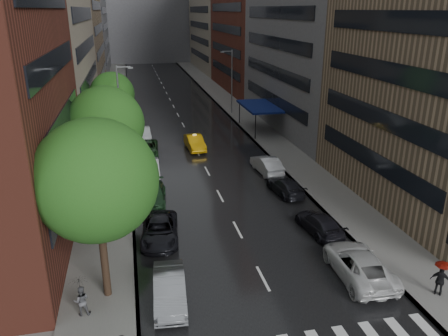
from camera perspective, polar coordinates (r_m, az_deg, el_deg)
The scene contains 17 objects.
ground at distance 22.83m, azimuth 8.24°, elevation -19.63°, with size 220.00×220.00×0.00m, color gray.
road at distance 68.20m, azimuth -6.42°, elevation 7.66°, with size 14.00×140.00×0.01m, color black.
sidewalk_left at distance 67.90m, azimuth -14.05°, elevation 7.19°, with size 4.00×140.00×0.15m, color gray.
sidewalk_right at distance 69.65m, azimuth 1.02°, elevation 8.10°, with size 4.00×140.00×0.15m, color gray.
buildings_right at distance 76.17m, azimuth 4.55°, elevation 20.40°, with size 8.05×109.10×36.00m.
building_far at distance 134.48m, azimuth -10.07°, elevation 20.41°, with size 40.00×14.00×32.00m, color slate.
tree_near at distance 22.01m, azimuth -16.40°, elevation -1.59°, with size 6.13×6.13×9.77m.
tree_mid at distance 34.25m, azimuth -15.17°, elevation 5.52°, with size 5.78×5.78×9.22m.
tree_far at distance 51.54m, azimuth -14.39°, elevation 9.32°, with size 4.99×4.99×7.96m.
taxi at distance 47.84m, azimuth -3.84°, elevation 3.34°, with size 1.66×4.75×1.57m, color #F2AC0C.
parked_cars_left at distance 37.49m, azimuth -9.43°, elevation -1.77°, with size 2.86×35.86×1.61m.
parked_cars_right at distance 32.15m, azimuth 11.18°, elevation -5.68°, with size 2.94×22.81×1.60m.
ped_black_umbrella at distance 23.34m, azimuth -18.25°, elevation -15.27°, with size 0.96×0.98×2.09m.
ped_red_umbrella at distance 26.23m, azimuth 26.53°, elevation -12.45°, with size 1.02×0.97×2.01m.
street_lamp_left at distance 47.30m, azimuth -13.38°, elevation 7.79°, with size 1.74×0.22×9.00m.
street_lamp_right at distance 63.71m, azimuth 0.96°, elevation 11.37°, with size 1.74×0.22×9.00m.
awning at distance 54.84m, azimuth 4.66°, elevation 8.03°, with size 4.00×8.00×3.12m.
Camera 1 is at (-6.71, -16.31, 14.50)m, focal length 35.00 mm.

